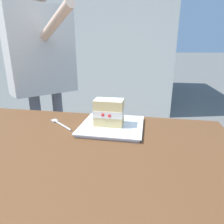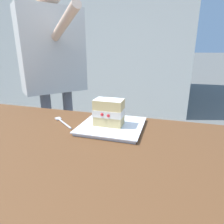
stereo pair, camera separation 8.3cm
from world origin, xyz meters
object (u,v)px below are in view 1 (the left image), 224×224
cake_slice (109,112)px  diner_person (42,55)px  dessert_plate (112,126)px  patio_table (38,190)px  dessert_fork (60,124)px

cake_slice → diner_person: 0.79m
diner_person → dessert_plate: bearing=140.0°
dessert_plate → cake_slice: bearing=25.6°
patio_table → diner_person: 0.98m
patio_table → dessert_plate: bearing=-120.7°
patio_table → dessert_plate: size_ratio=5.03×
cake_slice → diner_person: diner_person is taller
dessert_plate → diner_person: (0.58, -0.49, 0.28)m
patio_table → dessert_fork: bearing=-79.9°
diner_person → patio_table: bearing=116.3°
patio_table → cake_slice: cake_slice is taller
cake_slice → diner_person: (0.57, -0.50, 0.22)m
dessert_plate → cake_slice: size_ratio=2.14×
patio_table → cake_slice: (-0.17, -0.31, 0.18)m
dessert_plate → dessert_fork: bearing=2.2°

